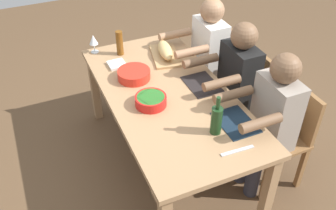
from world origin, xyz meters
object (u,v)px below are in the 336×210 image
at_px(wine_bottle, 216,120).
at_px(beer_bottle, 120,43).
at_px(diner_far_left, 205,52).
at_px(diner_far_center, 234,81).
at_px(chair_far_left, 221,68).
at_px(serving_bowl_fruit, 134,74).
at_px(wine_glass, 93,40).
at_px(napkin_stack, 117,64).
at_px(dining_table, 168,102).
at_px(bread_loaf, 165,50).
at_px(diner_far_right, 270,116).
at_px(cutting_board, 165,56).
at_px(chair_far_right, 286,132).
at_px(serving_bowl_greens, 151,100).
at_px(chair_far_center, 249,96).

xyz_separation_m(wine_bottle, beer_bottle, (-1.23, -0.26, 0.00)).
bearing_deg(diner_far_left, wine_bottle, -24.80).
xyz_separation_m(diner_far_center, wine_bottle, (0.53, -0.47, 0.15)).
height_order(chair_far_left, serving_bowl_fruit, chair_far_left).
relative_size(diner_far_left, wine_glass, 7.23).
bearing_deg(diner_far_left, napkin_stack, -92.66).
height_order(dining_table, bread_loaf, bread_loaf).
bearing_deg(diner_far_left, bread_loaf, -91.56).
distance_m(wine_bottle, wine_glass, 1.44).
bearing_deg(wine_bottle, diner_far_right, 93.32).
xyz_separation_m(diner_far_left, cutting_board, (-0.01, -0.39, 0.05)).
distance_m(chair_far_right, napkin_stack, 1.47).
height_order(dining_table, beer_bottle, beer_bottle).
bearing_deg(bread_loaf, diner_far_left, 88.44).
height_order(wine_bottle, wine_glass, wine_bottle).
relative_size(diner_far_left, wine_bottle, 4.14).
bearing_deg(diner_far_right, napkin_stack, -141.54).
relative_size(diner_far_center, napkin_stack, 8.57).
bearing_deg(chair_far_left, dining_table, -57.12).
xyz_separation_m(chair_far_left, napkin_stack, (-0.04, -1.01, 0.27)).
distance_m(serving_bowl_greens, napkin_stack, 0.62).
height_order(dining_table, napkin_stack, napkin_stack).
xyz_separation_m(diner_far_right, bread_loaf, (-1.01, -0.39, 0.11)).
relative_size(diner_far_center, diner_far_left, 1.00).
bearing_deg(dining_table, beer_bottle, -168.25).
bearing_deg(chair_far_center, serving_bowl_fruit, -107.60).
xyz_separation_m(diner_far_center, cutting_board, (-0.51, -0.39, 0.05)).
relative_size(diner_far_right, serving_bowl_greens, 5.22).
relative_size(diner_far_center, wine_glass, 7.23).
relative_size(dining_table, diner_far_left, 1.51).
bearing_deg(napkin_stack, beer_bottle, 152.98).
distance_m(chair_far_left, serving_bowl_greens, 1.14).
bearing_deg(chair_far_left, serving_bowl_greens, -58.56).
relative_size(diner_far_right, cutting_board, 3.00).
distance_m(serving_bowl_fruit, cutting_board, 0.42).
relative_size(serving_bowl_greens, beer_bottle, 1.05).
bearing_deg(diner_far_right, chair_far_left, 169.57).
bearing_deg(chair_far_center, wine_bottle, -51.31).
bearing_deg(serving_bowl_fruit, wine_glass, -161.60).
xyz_separation_m(wine_bottle, wine_glass, (-1.36, -0.46, 0.01)).
height_order(chair_far_center, chair_far_left, same).
height_order(chair_far_left, wine_bottle, wine_bottle).
bearing_deg(beer_bottle, napkin_stack, -27.02).
height_order(chair_far_center, napkin_stack, chair_far_center).
distance_m(chair_far_left, cutting_board, 0.63).
bearing_deg(chair_far_left, diner_far_center, -20.20).
distance_m(serving_bowl_greens, beer_bottle, 0.79).
bearing_deg(wine_bottle, dining_table, -167.72).
bearing_deg(serving_bowl_fruit, beer_bottle, 177.37).
height_order(serving_bowl_fruit, bread_loaf, bread_loaf).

